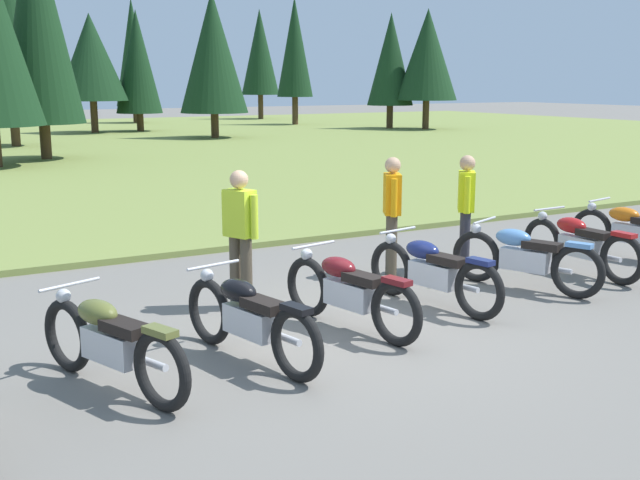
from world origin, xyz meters
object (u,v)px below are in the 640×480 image
motorcycle_olive (110,342)px  rider_with_back_turned (240,231)px  motorcycle_sky_blue (524,257)px  motorcycle_red (580,244)px  motorcycle_navy (432,272)px  rider_checking_bike (466,206)px  motorcycle_maroon (349,291)px  motorcycle_orange (633,231)px  motorcycle_black (249,318)px  rider_near_row_end (392,209)px

motorcycle_olive → rider_with_back_turned: 2.73m
motorcycle_sky_blue → motorcycle_red: same height
motorcycle_navy → motorcycle_sky_blue: size_ratio=1.05×
motorcycle_olive → rider_checking_bike: rider_checking_bike is taller
motorcycle_maroon → motorcycle_orange: size_ratio=1.00×
motorcycle_black → rider_near_row_end: size_ratio=1.24×
motorcycle_maroon → motorcycle_red: (4.16, 0.54, 0.00)m
rider_checking_bike → rider_with_back_turned: same height
motorcycle_olive → rider_with_back_turned: (2.02, 1.76, 0.51)m
motorcycle_olive → motorcycle_sky_blue: (5.59, 0.71, 0.00)m
motorcycle_red → rider_checking_bike: rider_checking_bike is taller
motorcycle_navy → motorcycle_red: bearing=5.6°
motorcycle_red → motorcycle_orange: size_ratio=1.01×
motorcycle_black → rider_with_back_turned: rider_with_back_turned is taller
motorcycle_sky_blue → motorcycle_navy: bearing=-178.4°
motorcycle_maroon → rider_checking_bike: bearing=27.4°
motorcycle_sky_blue → rider_with_back_turned: (-3.57, 1.04, 0.51)m
motorcycle_red → rider_checking_bike: bearing=144.0°
rider_with_back_turned → motorcycle_maroon: bearing=-63.0°
motorcycle_black → motorcycle_red: bearing=9.3°
motorcycle_olive → motorcycle_red: 6.93m
motorcycle_red → motorcycle_orange: same height
motorcycle_olive → motorcycle_maroon: 2.74m
rider_with_back_turned → motorcycle_red: bearing=-9.5°
motorcycle_olive → motorcycle_navy: bearing=9.4°
motorcycle_orange → rider_checking_bike: (-2.74, 0.68, 0.51)m
motorcycle_sky_blue → rider_near_row_end: size_ratio=1.19×
motorcycle_orange → rider_checking_bike: 2.87m
motorcycle_olive → motorcycle_sky_blue: bearing=7.3°
motorcycle_orange → rider_near_row_end: size_ratio=1.24×
motorcycle_olive → rider_checking_bike: (5.57, 1.89, 0.51)m
motorcycle_maroon → rider_near_row_end: (1.79, 1.78, 0.51)m
motorcycle_maroon → rider_with_back_turned: size_ratio=1.24×
motorcycle_olive → motorcycle_orange: (8.31, 1.21, 0.00)m
rider_checking_bike → rider_with_back_turned: 3.55m
motorcycle_maroon → motorcycle_orange: (5.60, 0.80, 0.00)m
rider_with_back_turned → motorcycle_sky_blue: bearing=-16.3°
rider_near_row_end → rider_with_back_turned: same height
motorcycle_red → rider_with_back_turned: (-4.84, 0.81, 0.51)m
rider_near_row_end → rider_with_back_turned: size_ratio=1.00×
motorcycle_olive → motorcycle_black: same height
motorcycle_orange → rider_near_row_end: bearing=165.7°
motorcycle_orange → motorcycle_maroon: bearing=-171.8°
motorcycle_black → motorcycle_maroon: bearing=14.9°
motorcycle_sky_blue → motorcycle_red: 1.30m
motorcycle_red → rider_with_back_turned: bearing=170.5°
motorcycle_sky_blue → motorcycle_orange: (2.72, 0.50, 0.00)m
rider_with_back_turned → rider_checking_bike: bearing=2.2°
motorcycle_maroon → motorcycle_sky_blue: size_ratio=1.05×
motorcycle_maroon → motorcycle_navy: 1.37m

